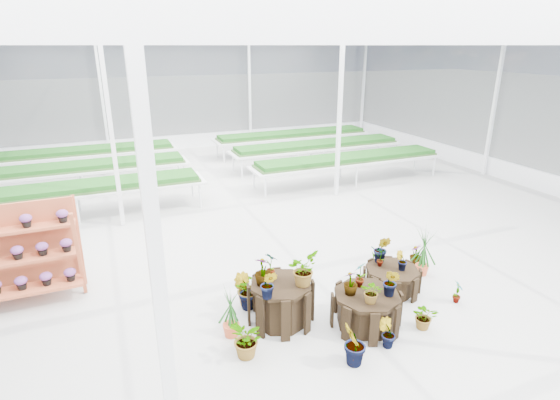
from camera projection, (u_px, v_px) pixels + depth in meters
name	position (u px, v px, depth m)	size (l,w,h in m)	color
ground_plane	(302.00, 276.00, 8.39)	(24.00, 24.00, 0.00)	gray
greenhouse_shell	(304.00, 163.00, 7.64)	(18.00, 24.00, 4.50)	white
steel_frame	(304.00, 163.00, 7.64)	(18.00, 24.00, 4.50)	silver
nursery_benches	(210.00, 165.00, 14.52)	(16.00, 7.00, 0.84)	silver
plinth_tall	(281.00, 302.00, 6.92)	(1.02, 1.02, 0.70)	black
plinth_mid	(366.00, 309.00, 6.85)	(1.07, 1.07, 0.57)	black
plinth_low	(392.00, 280.00, 7.84)	(0.98, 0.98, 0.44)	black
shelf_rack	(31.00, 254.00, 7.43)	(1.58, 0.84, 1.67)	#9B4527
nursery_plants	(319.00, 288.00, 7.05)	(4.47, 2.70, 1.22)	#164714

